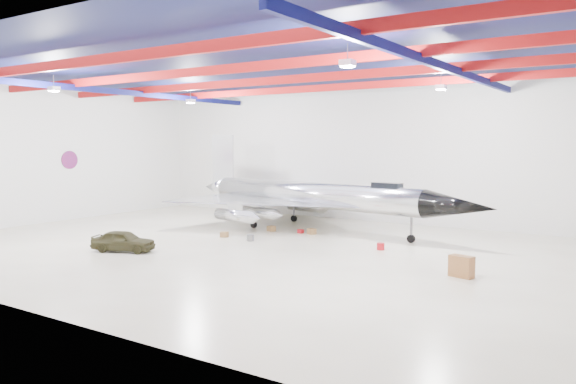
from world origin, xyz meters
The scene contains 15 objects.
floor centered at (0.00, 0.00, 0.00)m, with size 40.00×40.00×0.00m, color #BCB296.
wall_back centered at (0.00, 15.00, 5.50)m, with size 40.00×40.00×0.00m, color silver.
wall_left centered at (-20.00, 0.00, 5.50)m, with size 30.00×30.00×0.00m, color silver.
ceiling centered at (0.00, 0.00, 11.00)m, with size 40.00×40.00×0.00m, color #0A0F38.
ceiling_structure centered at (0.00, 0.00, 10.32)m, with size 39.50×29.50×1.08m.
wall_roundel centered at (-19.94, 2.00, 5.00)m, with size 1.50×1.50×0.10m, color #B21414.
jet_aircraft centered at (-0.36, 8.34, 2.32)m, with size 25.87×16.79×7.07m.
jeep centered at (-5.28, -4.98, 0.63)m, with size 1.50×3.72×1.27m, color #333019.
desk centered at (13.32, -0.43, 0.52)m, with size 1.13×0.57×1.04m, color brown.
crate_ply centered at (-3.53, 2.20, 0.18)m, with size 0.52×0.41×0.36m, color olive.
toolbox_red centered at (-0.06, 6.48, 0.14)m, with size 0.39×0.31×0.27m, color #A91017.
engine_drum centered at (-1.13, 1.97, 0.22)m, with size 0.48×0.48×0.43m, color #59595B.
parts_bin centered at (0.81, 6.55, 0.20)m, with size 0.57×0.45×0.40m, color olive.
tool_chest centered at (7.27, 3.82, 0.21)m, with size 0.46×0.46×0.42m, color #A91017.
oil_barrel centered at (-2.33, 6.08, 0.19)m, with size 0.55×0.44×0.39m, color olive.
Camera 1 is at (20.86, -27.03, 6.40)m, focal length 35.00 mm.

